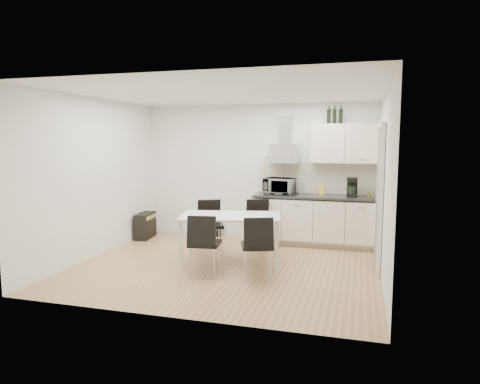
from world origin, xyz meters
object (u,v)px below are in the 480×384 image
object	(u,v)px
dining_table	(231,220)
guitar_amp	(145,226)
chair_far_left	(210,226)
chair_near_right	(257,246)
floor_speaker	(218,230)
chair_near_left	(205,244)
kitchenette	(317,200)
chair_far_right	(259,226)

from	to	relation	value
dining_table	guitar_amp	world-z (taller)	dining_table
chair_far_left	dining_table	bearing A→B (deg)	108.30
chair_near_right	floor_speaker	world-z (taller)	chair_near_right
chair_far_left	chair_near_left	world-z (taller)	same
dining_table	floor_speaker	xyz separation A→B (m)	(-0.79, 1.68, -0.54)
dining_table	chair_near_left	xyz separation A→B (m)	(-0.17, -0.69, -0.24)
dining_table	guitar_amp	size ratio (longest dim) A/B	2.71
dining_table	chair_far_left	xyz separation A→B (m)	(-0.53, 0.54, -0.24)
dining_table	chair_near_left	size ratio (longest dim) A/B	1.91
chair_far_left	kitchenette	bearing A→B (deg)	-176.41
floor_speaker	kitchenette	bearing A→B (deg)	-20.32
kitchenette	chair_far_right	distance (m)	1.21
guitar_amp	chair_far_right	bearing A→B (deg)	-15.20
dining_table	guitar_amp	distance (m)	2.44
kitchenette	dining_table	size ratio (longest dim) A/B	1.50
chair_far_right	guitar_amp	size ratio (longest dim) A/B	1.42
chair_far_left	floor_speaker	size ratio (longest dim) A/B	3.26
dining_table	floor_speaker	bearing A→B (deg)	103.54
chair_far_left	chair_near_right	xyz separation A→B (m)	(1.10, -1.16, 0.00)
chair_far_left	chair_near_left	xyz separation A→B (m)	(0.36, -1.23, 0.00)
kitchenette	chair_near_left	world-z (taller)	kitchenette
guitar_amp	dining_table	bearing A→B (deg)	-35.83
chair_far_left	chair_near_right	bearing A→B (deg)	107.39
dining_table	chair_far_left	size ratio (longest dim) A/B	1.91
dining_table	chair_far_right	bearing A→B (deg)	60.08
chair_far_left	guitar_amp	xyz separation A→B (m)	(-1.58, 0.61, -0.19)
chair_near_right	floor_speaker	size ratio (longest dim) A/B	3.26
dining_table	chair_near_right	world-z (taller)	chair_near_right
chair_far_right	guitar_amp	xyz separation A→B (m)	(-2.38, 0.33, -0.19)
dining_table	floor_speaker	distance (m)	1.93
kitchenette	chair_near_right	distance (m)	2.26
chair_far_left	guitar_amp	distance (m)	1.70
chair_near_left	chair_near_right	world-z (taller)	same
chair_near_left	floor_speaker	size ratio (longest dim) A/B	3.26
kitchenette	chair_near_right	world-z (taller)	kitchenette
kitchenette	floor_speaker	bearing A→B (deg)	175.21
dining_table	guitar_amp	bearing A→B (deg)	139.84
guitar_amp	kitchenette	bearing A→B (deg)	-0.85
floor_speaker	chair_near_left	bearing A→B (deg)	-91.00
kitchenette	dining_table	world-z (taller)	kitchenette
kitchenette	chair_near_right	xyz separation A→B (m)	(-0.61, -2.14, -0.39)
chair_far_left	chair_far_right	distance (m)	0.85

